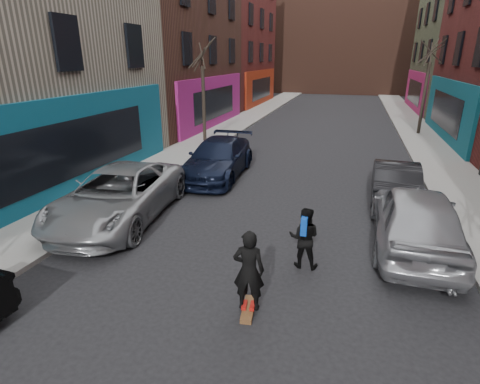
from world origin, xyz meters
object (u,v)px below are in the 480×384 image
Objects in this scene: tree_left_far at (203,83)px; parked_right_far at (415,217)px; parked_left_end at (218,158)px; pedestrian at (304,237)px; parked_left_far at (119,195)px; parked_right_end at (395,179)px; tree_right_far at (427,78)px; skateboarder at (249,271)px; skateboard at (248,309)px.

tree_left_far reaches higher than parked_right_far.
parked_left_end reaches higher than pedestrian.
parked_left_far reaches higher than parked_right_end.
tree_right_far is 16.88m from parked_right_far.
parked_left_far is at bearing -40.49° from skateboarder.
skateboarder is (0.00, 0.00, 0.88)m from skateboard.
tree_left_far is at bearing 113.80° from parked_left_end.
parked_left_end is 6.62× the size of skateboard.
skateboarder is at bearing 69.32° from parked_right_end.
parked_right_far is at bearing -2.52° from parked_left_far.
parked_left_far is 1.08× the size of parked_left_end.
parked_left_far is 3.43× the size of skateboarder.
tree_left_far is at bearing -60.30° from pedestrian.
tree_left_far is 4.33× the size of pedestrian.
pedestrian is (-2.47, -5.63, 0.07)m from parked_right_end.
tree_left_far is 1.55× the size of parked_right_end.
pedestrian is (0.79, 2.04, 0.71)m from skateboard.
pedestrian is (0.79, 2.04, -0.17)m from skateboarder.
parked_right_end is 5.25× the size of skateboard.
parked_left_end is at bearing -2.96° from parked_right_end.
skateboarder is (-3.26, -7.68, 0.24)m from parked_right_end.
tree_right_far is 21.30m from skateboarder.
parked_left_far is 8.46m from parked_right_far.
tree_right_far reaches higher than parked_right_far.
parked_right_far is 3.01× the size of skateboarder.
tree_right_far is 8.50× the size of skateboard.
tree_right_far is 1.36× the size of parked_right_far.
parked_left_end is at bearing -56.24° from pedestrian.
skateboard is (5.02, -3.25, -0.74)m from parked_left_far.
parked_right_far reaches higher than parked_right_end.
parked_left_end is at bearing -128.01° from tree_right_far.
skateboarder is (5.02, -3.25, 0.14)m from parked_left_far.
tree_right_far is at bearing -113.47° from skateboarder.
parked_left_far is 5.25m from parked_left_end.
parked_right_far is 3.18m from pedestrian.
pedestrian is at bearing -105.25° from tree_right_far.
parked_right_end is at bearing -33.99° from tree_left_far.
tree_right_far is 1.28× the size of parked_left_end.
tree_right_far is at bearing 49.32° from parked_left_end.
parked_left_far is (1.60, -11.09, -2.59)m from tree_left_far.
parked_right_end is at bearing -115.03° from pedestrian.
parked_left_end is 8.34m from parked_right_far.
parked_left_end is 1.06× the size of parked_right_far.
tree_right_far reaches higher than tree_left_far.
tree_left_far is 12.21m from parked_right_end.
pedestrian is (5.81, -1.20, -0.03)m from parked_left_far.
parked_left_far reaches higher than skateboard.
skateboarder is 2.20m from pedestrian.
skateboarder is at bearing -69.13° from parked_left_end.
parked_left_end is (1.40, 5.06, -0.02)m from parked_left_far.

